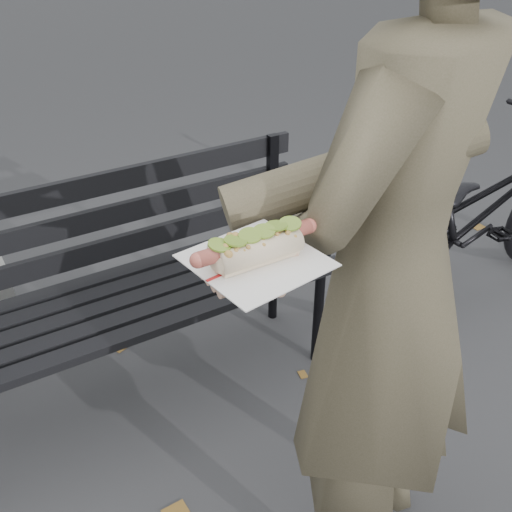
% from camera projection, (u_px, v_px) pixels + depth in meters
% --- Properties ---
extents(park_bench, '(1.50, 0.44, 0.88)m').
position_uv_depth(park_bench, '(128.00, 276.00, 2.14)').
color(park_bench, black).
rests_on(park_bench, ground).
extents(bicycle, '(1.58, 0.58, 0.82)m').
position_uv_depth(bicycle, '(474.00, 214.00, 2.77)').
color(bicycle, black).
rests_on(bicycle, ground).
extents(person, '(0.81, 0.68, 1.90)m').
position_uv_depth(person, '(388.00, 284.00, 1.36)').
color(person, '#494530').
rests_on(person, ground).
extents(held_hotdog, '(0.64, 0.32, 0.20)m').
position_uv_depth(held_hotdog, '(332.00, 190.00, 1.06)').
color(held_hotdog, '#494530').
extents(fallen_leaves, '(4.38, 3.32, 0.00)m').
position_uv_depth(fallen_leaves, '(268.00, 466.00, 2.07)').
color(fallen_leaves, brown).
rests_on(fallen_leaves, ground).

